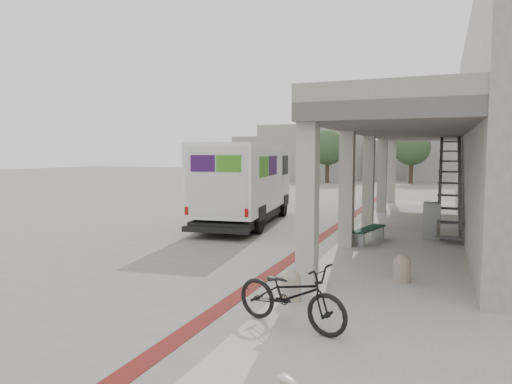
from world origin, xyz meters
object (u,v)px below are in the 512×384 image
at_px(bench, 368,232).
at_px(utility_cabinet, 432,220).
at_px(bicycle_black, 291,295).
at_px(fedex_truck, 245,182).

height_order(bench, utility_cabinet, utility_cabinet).
relative_size(utility_cabinet, bicycle_black, 0.58).
distance_m(utility_cabinet, bicycle_black, 8.64).
distance_m(fedex_truck, bicycle_black, 10.77).
distance_m(bench, utility_cabinet, 2.20).
distance_m(fedex_truck, bench, 5.72).
bearing_deg(bicycle_black, fedex_truck, 42.15).
height_order(utility_cabinet, bicycle_black, utility_cabinet).
xyz_separation_m(bench, bicycle_black, (-0.10, -7.07, 0.19)).
bearing_deg(utility_cabinet, bicycle_black, -101.27).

